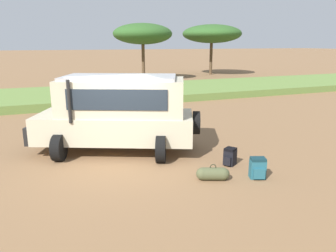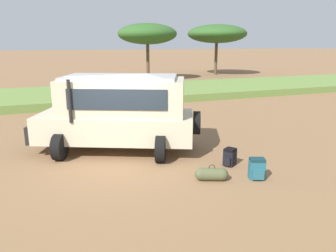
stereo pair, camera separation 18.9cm
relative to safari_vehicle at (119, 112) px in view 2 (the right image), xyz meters
name	(u,v)px [view 2 (the right image)]	position (x,y,z in m)	size (l,w,h in m)	color
ground_plane	(118,162)	(-0.28, -1.00, -1.29)	(320.00, 320.00, 0.00)	olive
grass_bank	(77,96)	(-0.28, 10.88, -1.07)	(120.00, 7.00, 0.44)	olive
safari_vehicle	(119,112)	(0.00, 0.00, 0.00)	(5.37, 3.86, 2.44)	beige
backpack_beside_front_wheel	(257,169)	(2.80, -3.52, -1.03)	(0.46, 0.44, 0.55)	#235B6B
backpack_cluster_center	(230,157)	(2.65, -2.43, -1.05)	(0.45, 0.42, 0.51)	black
duffel_bag_low_black_case	(212,174)	(1.67, -3.19, -1.13)	(0.82, 0.53, 0.43)	#4C5133
acacia_tree_left_mid	(147,34)	(7.01, 19.38, 2.90)	(5.41, 4.94, 5.15)	brown
acacia_tree_centre_back	(217,34)	(15.68, 22.18, 3.05)	(6.23, 6.75, 5.34)	brown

